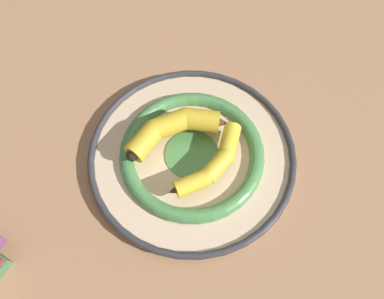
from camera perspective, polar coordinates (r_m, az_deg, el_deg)
The scene contains 4 objects.
ground_plane at distance 0.69m, azimuth 0.08°, elevation -2.91°, with size 2.80×2.80×0.00m, color #A87A56.
decorative_bowl at distance 0.68m, azimuth 0.00°, elevation -0.77°, with size 0.38×0.38×0.03m.
banana_a at distance 0.67m, azimuth -2.73°, elevation 3.36°, with size 0.08×0.20×0.04m.
banana_b at distance 0.64m, azimuth 3.13°, elevation -2.33°, with size 0.09×0.17×0.03m.
Camera 1 is at (-0.25, 0.13, 0.63)m, focal length 35.00 mm.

